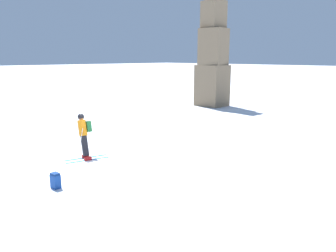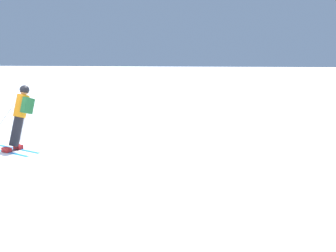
{
  "view_description": "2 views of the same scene",
  "coord_description": "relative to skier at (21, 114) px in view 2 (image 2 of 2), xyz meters",
  "views": [
    {
      "loc": [
        10.66,
        -6.57,
        4.1
      ],
      "look_at": [
        0.35,
        3.54,
        1.03
      ],
      "focal_mm": 35.0,
      "sensor_mm": 36.0,
      "label": 1
    },
    {
      "loc": [
        6.65,
        6.56,
        2.47
      ],
      "look_at": [
        -1.0,
        4.47,
        0.9
      ],
      "focal_mm": 35.0,
      "sensor_mm": 36.0,
      "label": 2
    }
  ],
  "objects": [
    {
      "name": "skier",
      "position": [
        0.0,
        0.0,
        0.0
      ],
      "size": [
        1.25,
        1.82,
        1.85
      ],
      "rotation": [
        0.0,
        0.0,
        -0.26
      ],
      "color": "#1E7AC6",
      "rests_on": "ground"
    }
  ]
}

